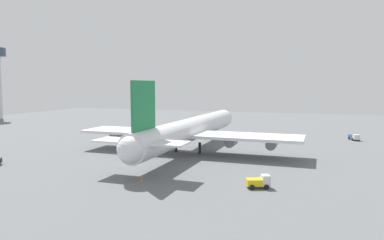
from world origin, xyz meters
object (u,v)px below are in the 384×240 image
(maintenance_van, at_px, (259,182))
(cargo_airplane, at_px, (191,130))
(fuel_truck, at_px, (354,137))
(safety_cone_nose, at_px, (215,134))
(safety_cone_tail, at_px, (142,179))

(maintenance_van, bearing_deg, cargo_airplane, 38.20)
(fuel_truck, xyz_separation_m, safety_cone_nose, (-2.97, 44.94, -0.65))
(fuel_truck, relative_size, safety_cone_nose, 7.05)
(safety_cone_nose, height_order, safety_cone_tail, safety_cone_nose)
(fuel_truck, distance_m, safety_cone_nose, 45.05)
(maintenance_van, height_order, safety_cone_nose, maintenance_van)
(cargo_airplane, height_order, maintenance_van, cargo_airplane)
(fuel_truck, xyz_separation_m, maintenance_van, (-64.08, 19.73, 0.08))
(cargo_airplane, bearing_deg, fuel_truck, -50.00)
(fuel_truck, bearing_deg, cargo_airplane, 130.00)
(cargo_airplane, height_order, safety_cone_nose, cargo_airplane)
(cargo_airplane, height_order, fuel_truck, cargo_airplane)
(cargo_airplane, relative_size, safety_cone_tail, 96.38)
(safety_cone_tail, bearing_deg, maintenance_van, -82.29)
(maintenance_van, bearing_deg, safety_cone_nose, 22.42)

